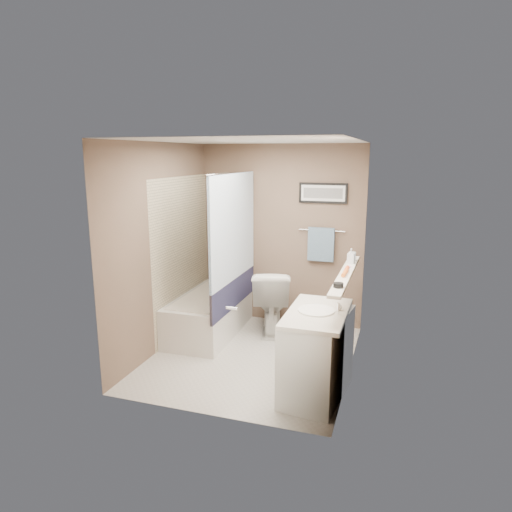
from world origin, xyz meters
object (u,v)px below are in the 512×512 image
(toilet, at_px, (271,300))
(bathtub, at_px, (210,314))
(hair_brush_back, at_px, (346,270))
(glass_jar, at_px, (352,257))
(soap_bottle, at_px, (351,256))
(hair_brush_front, at_px, (345,273))
(vanity, at_px, (317,355))
(candle_bowl_near, at_px, (338,285))

(toilet, bearing_deg, bathtub, 6.88)
(hair_brush_back, height_order, glass_jar, glass_jar)
(toilet, bearing_deg, soap_bottle, 137.33)
(hair_brush_back, bearing_deg, bathtub, 159.87)
(hair_brush_front, height_order, hair_brush_back, same)
(bathtub, relative_size, vanity, 1.67)
(soap_bottle, bearing_deg, toilet, 151.96)
(vanity, height_order, candle_bowl_near, candle_bowl_near)
(bathtub, bearing_deg, soap_bottle, -9.45)
(bathtub, height_order, vanity, vanity)
(bathtub, relative_size, candle_bowl_near, 16.67)
(hair_brush_front, xyz_separation_m, soap_bottle, (0.00, 0.51, 0.06))
(candle_bowl_near, height_order, soap_bottle, soap_bottle)
(vanity, relative_size, hair_brush_front, 4.09)
(bathtub, relative_size, toilet, 1.79)
(toilet, xyz_separation_m, soap_bottle, (1.04, -0.56, 0.78))
(glass_jar, bearing_deg, toilet, 157.11)
(toilet, relative_size, vanity, 0.93)
(vanity, height_order, hair_brush_front, hair_brush_front)
(bathtub, height_order, candle_bowl_near, candle_bowl_near)
(candle_bowl_near, bearing_deg, soap_bottle, 90.00)
(bathtub, xyz_separation_m, hair_brush_front, (1.79, -0.78, 0.89))
(hair_brush_front, distance_m, hair_brush_back, 0.12)
(vanity, xyz_separation_m, hair_brush_front, (0.19, 0.36, 0.74))
(bathtub, distance_m, candle_bowl_near, 2.34)
(bathtub, xyz_separation_m, vanity, (1.60, -1.13, 0.15))
(candle_bowl_near, bearing_deg, toilet, 124.62)
(candle_bowl_near, xyz_separation_m, soap_bottle, (0.00, 0.96, 0.06))
(bathtub, relative_size, soap_bottle, 9.29)
(toilet, distance_m, vanity, 1.66)
(bathtub, relative_size, hair_brush_back, 6.82)
(vanity, relative_size, soap_bottle, 5.57)
(toilet, distance_m, hair_brush_front, 1.66)
(bathtub, height_order, hair_brush_back, hair_brush_back)
(glass_jar, bearing_deg, candle_bowl_near, -90.00)
(toilet, xyz_separation_m, candle_bowl_near, (1.04, -1.51, 0.72))
(hair_brush_back, relative_size, soap_bottle, 1.36)
(toilet, height_order, hair_brush_back, hair_brush_back)
(bathtub, distance_m, vanity, 1.97)
(vanity, xyz_separation_m, soap_bottle, (0.19, 0.87, 0.80))
(soap_bottle, bearing_deg, candle_bowl_near, -90.00)
(hair_brush_front, distance_m, glass_jar, 0.63)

